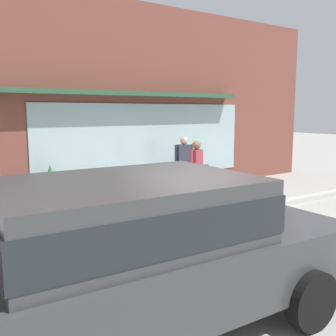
{
  "coord_description": "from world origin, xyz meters",
  "views": [
    {
      "loc": [
        -5.01,
        -6.24,
        2.27
      ],
      "look_at": [
        0.13,
        1.2,
        0.95
      ],
      "focal_mm": 41.96,
      "sensor_mm": 36.0,
      "label": 1
    }
  ],
  "objects_px": {
    "pedestrian_passerby": "(184,161)",
    "potted_plant_corner_tall": "(16,200)",
    "potted_plant_window_left": "(183,170)",
    "potted_plant_near_hydrant": "(95,186)",
    "potted_plant_by_entrance": "(51,188)",
    "pedestrian_with_handbag": "(197,169)",
    "fire_hydrant": "(183,195)",
    "parked_car_dark_gray": "(138,246)"
  },
  "relations": [
    {
      "from": "pedestrian_passerby",
      "to": "potted_plant_corner_tall",
      "type": "xyz_separation_m",
      "value": [
        -4.29,
        0.41,
        -0.59
      ]
    },
    {
      "from": "pedestrian_passerby",
      "to": "potted_plant_window_left",
      "type": "bearing_deg",
      "value": -103.3
    },
    {
      "from": "pedestrian_passerby",
      "to": "potted_plant_near_hydrant",
      "type": "relative_size",
      "value": 2.22
    },
    {
      "from": "pedestrian_passerby",
      "to": "potted_plant_corner_tall",
      "type": "distance_m",
      "value": 4.35
    },
    {
      "from": "potted_plant_corner_tall",
      "to": "potted_plant_by_entrance",
      "type": "relative_size",
      "value": 0.62
    },
    {
      "from": "potted_plant_corner_tall",
      "to": "potted_plant_near_hydrant",
      "type": "bearing_deg",
      "value": 5.25
    },
    {
      "from": "potted_plant_corner_tall",
      "to": "potted_plant_near_hydrant",
      "type": "distance_m",
      "value": 1.97
    },
    {
      "from": "pedestrian_with_handbag",
      "to": "pedestrian_passerby",
      "type": "bearing_deg",
      "value": 56.41
    },
    {
      "from": "potted_plant_window_left",
      "to": "potted_plant_corner_tall",
      "type": "bearing_deg",
      "value": -177.07
    },
    {
      "from": "pedestrian_with_handbag",
      "to": "pedestrian_passerby",
      "type": "xyz_separation_m",
      "value": [
        0.42,
        1.08,
        0.04
      ]
    },
    {
      "from": "fire_hydrant",
      "to": "potted_plant_near_hydrant",
      "type": "height_order",
      "value": "fire_hydrant"
    },
    {
      "from": "potted_plant_by_entrance",
      "to": "potted_plant_window_left",
      "type": "bearing_deg",
      "value": 1.63
    },
    {
      "from": "potted_plant_by_entrance",
      "to": "potted_plant_window_left",
      "type": "distance_m",
      "value": 3.91
    },
    {
      "from": "potted_plant_by_entrance",
      "to": "potted_plant_window_left",
      "type": "relative_size",
      "value": 0.88
    },
    {
      "from": "potted_plant_by_entrance",
      "to": "potted_plant_window_left",
      "type": "height_order",
      "value": "potted_plant_window_left"
    },
    {
      "from": "fire_hydrant",
      "to": "potted_plant_corner_tall",
      "type": "xyz_separation_m",
      "value": [
        -3.07,
        2.01,
        -0.08
      ]
    },
    {
      "from": "fire_hydrant",
      "to": "parked_car_dark_gray",
      "type": "relative_size",
      "value": 0.18
    },
    {
      "from": "potted_plant_corner_tall",
      "to": "potted_plant_window_left",
      "type": "bearing_deg",
      "value": 2.93
    },
    {
      "from": "potted_plant_near_hydrant",
      "to": "fire_hydrant",
      "type": "bearing_deg",
      "value": -63.28
    },
    {
      "from": "fire_hydrant",
      "to": "parked_car_dark_gray",
      "type": "xyz_separation_m",
      "value": [
        -3.17,
        -3.46,
        0.49
      ]
    },
    {
      "from": "pedestrian_passerby",
      "to": "parked_car_dark_gray",
      "type": "bearing_deg",
      "value": 70.12
    },
    {
      "from": "parked_car_dark_gray",
      "to": "potted_plant_window_left",
      "type": "relative_size",
      "value": 3.92
    },
    {
      "from": "fire_hydrant",
      "to": "pedestrian_passerby",
      "type": "bearing_deg",
      "value": 52.71
    },
    {
      "from": "pedestrian_with_handbag",
      "to": "pedestrian_passerby",
      "type": "height_order",
      "value": "pedestrian_passerby"
    },
    {
      "from": "fire_hydrant",
      "to": "potted_plant_near_hydrant",
      "type": "bearing_deg",
      "value": 116.72
    },
    {
      "from": "pedestrian_with_handbag",
      "to": "potted_plant_window_left",
      "type": "distance_m",
      "value": 1.97
    },
    {
      "from": "fire_hydrant",
      "to": "potted_plant_by_entrance",
      "type": "relative_size",
      "value": 0.79
    },
    {
      "from": "potted_plant_corner_tall",
      "to": "potted_plant_by_entrance",
      "type": "xyz_separation_m",
      "value": [
        0.83,
        0.13,
        0.16
      ]
    },
    {
      "from": "potted_plant_corner_tall",
      "to": "potted_plant_window_left",
      "type": "height_order",
      "value": "potted_plant_window_left"
    },
    {
      "from": "potted_plant_near_hydrant",
      "to": "pedestrian_passerby",
      "type": "bearing_deg",
      "value": -14.31
    },
    {
      "from": "pedestrian_with_handbag",
      "to": "potted_plant_window_left",
      "type": "bearing_deg",
      "value": 51.03
    },
    {
      "from": "fire_hydrant",
      "to": "potted_plant_corner_tall",
      "type": "relative_size",
      "value": 1.29
    },
    {
      "from": "pedestrian_with_handbag",
      "to": "parked_car_dark_gray",
      "type": "relative_size",
      "value": 0.34
    },
    {
      "from": "pedestrian_passerby",
      "to": "fire_hydrant",
      "type": "bearing_deg",
      "value": 73.78
    },
    {
      "from": "pedestrian_passerby",
      "to": "potted_plant_corner_tall",
      "type": "height_order",
      "value": "pedestrian_passerby"
    },
    {
      "from": "parked_car_dark_gray",
      "to": "potted_plant_by_entrance",
      "type": "relative_size",
      "value": 4.44
    },
    {
      "from": "pedestrian_with_handbag",
      "to": "potted_plant_corner_tall",
      "type": "distance_m",
      "value": 4.18
    },
    {
      "from": "potted_plant_corner_tall",
      "to": "potted_plant_by_entrance",
      "type": "distance_m",
      "value": 0.86
    },
    {
      "from": "pedestrian_with_handbag",
      "to": "potted_plant_window_left",
      "type": "xyz_separation_m",
      "value": [
        0.87,
        1.73,
        -0.32
      ]
    },
    {
      "from": "fire_hydrant",
      "to": "parked_car_dark_gray",
      "type": "distance_m",
      "value": 4.72
    },
    {
      "from": "parked_car_dark_gray",
      "to": "potted_plant_window_left",
      "type": "distance_m",
      "value": 7.49
    },
    {
      "from": "potted_plant_corner_tall",
      "to": "parked_car_dark_gray",
      "type": "bearing_deg",
      "value": -91.07
    }
  ]
}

